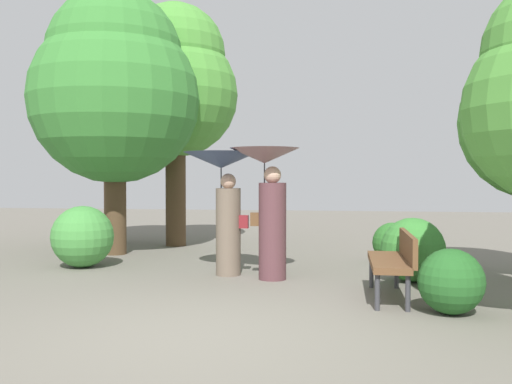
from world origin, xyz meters
name	(u,v)px	position (x,y,z in m)	size (l,w,h in m)	color
ground_plane	(199,334)	(0.00, 0.00, 0.00)	(40.00, 40.00, 0.00)	#6B665B
person_left	(224,186)	(-0.43, 3.27, 1.38)	(1.18, 1.18, 1.92)	#6B5B4C
person_right	(268,193)	(0.30, 3.01, 1.30)	(1.04, 1.04, 1.96)	#563338
park_bench	(395,258)	(2.04, 1.91, 0.51)	(0.50, 1.50, 0.83)	#38383D
tree_near_left	(112,106)	(-3.82, 6.96, 3.15)	(2.40, 2.40, 4.66)	brown
tree_mid_left	(175,82)	(-2.24, 6.71, 3.61)	(2.76, 2.76, 5.35)	#4C3823
tree_far_back	(115,86)	(-3.02, 5.21, 3.31)	(3.30, 3.30, 5.19)	#4C3823
bush_path_left	(83,237)	(-2.94, 3.61, 0.52)	(1.04, 1.04, 1.04)	#428C3D
bush_path_right	(451,281)	(2.58, 1.19, 0.37)	(0.73, 0.73, 0.73)	#235B23
bush_behind_bench	(393,243)	(2.29, 4.92, 0.36)	(0.72, 0.72, 0.72)	#2D6B28
bush_far_side	(413,250)	(2.41, 3.11, 0.47)	(0.93, 0.93, 0.93)	#387F33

